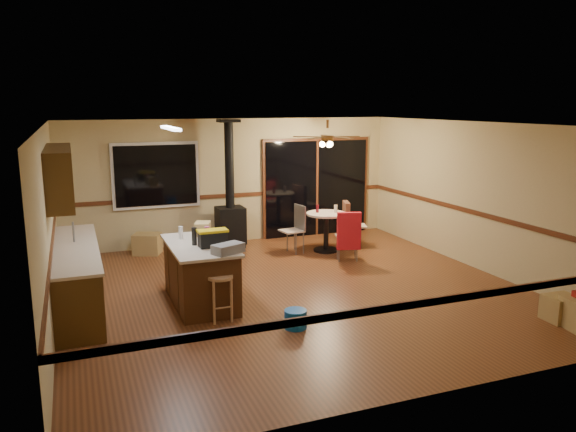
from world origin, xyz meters
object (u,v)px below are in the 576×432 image
kitchen_island (200,273)px  box_under_window (147,244)px  wood_stove (230,212)px  chair_right (347,219)px  dining_table (326,225)px  bar_stool (221,298)px  blue_bucket (296,319)px  toolbox_grey (228,249)px  chair_left (296,223)px  toolbox_black (213,239)px  chair_near (349,231)px  box_corner_b (561,308)px

kitchen_island → box_under_window: 3.13m
wood_stove → chair_right: 2.40m
dining_table → box_under_window: 3.55m
wood_stove → bar_stool: 4.03m
bar_stool → blue_bucket: bar_stool is taller
toolbox_grey → box_under_window: (-0.64, 3.75, -0.76)m
wood_stove → blue_bucket: 4.50m
chair_left → dining_table: bearing=-11.1°
dining_table → bar_stool: bearing=-135.8°
kitchen_island → toolbox_black: size_ratio=4.29×
toolbox_black → chair_near: toolbox_black is taller
wood_stove → toolbox_grey: (-1.04, -3.70, 0.24)m
bar_stool → chair_right: size_ratio=0.91×
toolbox_grey → chair_near: (2.78, 1.81, -0.37)m
toolbox_black → blue_bucket: 1.67m
toolbox_grey → chair_right: (3.26, 2.79, -0.37)m
box_corner_b → kitchen_island: bearing=151.1°
kitchen_island → box_under_window: bearing=97.0°
blue_bucket → chair_right: size_ratio=0.42×
toolbox_grey → chair_left: bearing=52.6°
chair_near → box_under_window: chair_near is taller
chair_right → box_corner_b: bearing=-78.7°
toolbox_grey → wood_stove: bearing=74.2°
bar_stool → chair_right: (3.41, 2.92, 0.28)m
bar_stool → wood_stove: bearing=72.6°
wood_stove → bar_stool: bearing=-107.4°
box_under_window → bar_stool: bearing=-82.9°
chair_left → chair_right: size_ratio=0.74×
kitchen_island → box_corner_b: 5.07m
wood_stove → box_corner_b: bearing=-60.3°
chair_right → box_under_window: chair_right is taller
chair_left → box_corner_b: size_ratio=1.21×
bar_stool → chair_near: bearing=33.4°
chair_near → toolbox_grey: bearing=-147.0°
box_corner_b → bar_stool: bearing=158.9°
kitchen_island → blue_bucket: 1.72m
box_under_window → kitchen_island: bearing=-83.0°
toolbox_black → bar_stool: size_ratio=0.62×
kitchen_island → chair_right: chair_right is taller
toolbox_black → chair_left: toolbox_black is taller
chair_near → chair_right: (0.48, 0.98, 0.00)m
toolbox_black → dining_table: size_ratio=0.49×
kitchen_island → blue_bucket: kitchen_island is taller
wood_stove → chair_right: size_ratio=3.60×
toolbox_grey → chair_near: 3.33m
toolbox_black → box_corner_b: size_ratio=0.92×
chair_right → bar_stool: bearing=-139.5°
kitchen_island → chair_near: (3.04, 1.16, 0.14)m
blue_bucket → box_under_window: (-1.33, 4.49, 0.08)m
toolbox_grey → bar_stool: bearing=-140.7°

